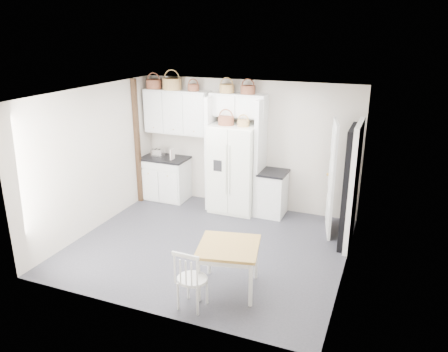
% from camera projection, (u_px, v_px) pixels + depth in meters
% --- Properties ---
extents(floor, '(4.50, 4.50, 0.00)m').
position_uv_depth(floor, '(209.00, 246.00, 7.50)').
color(floor, '#2D2C34').
rests_on(floor, ground).
extents(ceiling, '(4.50, 4.50, 0.00)m').
position_uv_depth(ceiling, '(207.00, 93.00, 6.66)').
color(ceiling, white).
rests_on(ceiling, wall_back).
extents(wall_back, '(4.50, 0.00, 4.50)m').
position_uv_depth(wall_back, '(248.00, 145.00, 8.84)').
color(wall_back, beige).
rests_on(wall_back, floor).
extents(wall_left, '(0.00, 4.00, 4.00)m').
position_uv_depth(wall_left, '(94.00, 159.00, 7.87)').
color(wall_left, beige).
rests_on(wall_left, floor).
extents(wall_right, '(0.00, 4.00, 4.00)m').
position_uv_depth(wall_right, '(351.00, 192.00, 6.29)').
color(wall_right, beige).
rests_on(wall_right, floor).
extents(refrigerator, '(0.92, 0.74, 1.78)m').
position_uv_depth(refrigerator, '(235.00, 168.00, 8.72)').
color(refrigerator, white).
rests_on(refrigerator, floor).
extents(base_cab_left, '(0.96, 0.61, 0.89)m').
position_uv_depth(base_cab_left, '(166.00, 179.00, 9.47)').
color(base_cab_left, silver).
rests_on(base_cab_left, floor).
extents(base_cab_right, '(0.49, 0.58, 0.86)m').
position_uv_depth(base_cab_right, '(273.00, 194.00, 8.63)').
color(base_cab_right, silver).
rests_on(base_cab_right, floor).
extents(dining_table, '(0.98, 0.98, 0.69)m').
position_uv_depth(dining_table, '(229.00, 267.00, 6.16)').
color(dining_table, '#A16E2F').
rests_on(dining_table, floor).
extents(windsor_chair, '(0.42, 0.38, 0.84)m').
position_uv_depth(windsor_chair, '(192.00, 279.00, 5.73)').
color(windsor_chair, silver).
rests_on(windsor_chair, floor).
extents(counter_left, '(1.00, 0.65, 0.04)m').
position_uv_depth(counter_left, '(165.00, 158.00, 9.32)').
color(counter_left, black).
rests_on(counter_left, base_cab_left).
extents(counter_right, '(0.53, 0.62, 0.04)m').
position_uv_depth(counter_right, '(274.00, 173.00, 8.48)').
color(counter_right, black).
rests_on(counter_right, base_cab_right).
extents(toaster, '(0.26, 0.15, 0.18)m').
position_uv_depth(toaster, '(158.00, 153.00, 9.28)').
color(toaster, silver).
rests_on(toaster, counter_left).
extents(cookbook_red, '(0.04, 0.15, 0.22)m').
position_uv_depth(cookbook_red, '(172.00, 154.00, 9.13)').
color(cookbook_red, maroon).
rests_on(cookbook_red, counter_left).
extents(cookbook_cream, '(0.04, 0.15, 0.22)m').
position_uv_depth(cookbook_cream, '(172.00, 154.00, 9.13)').
color(cookbook_cream, beige).
rests_on(cookbook_cream, counter_left).
extents(basket_upper_a, '(0.32, 0.32, 0.18)m').
position_uv_depth(basket_upper_a, '(154.00, 84.00, 9.03)').
color(basket_upper_a, '#5B2F1E').
rests_on(basket_upper_a, upper_cabinet).
extents(basket_upper_b, '(0.39, 0.39, 0.23)m').
position_uv_depth(basket_upper_b, '(172.00, 84.00, 8.87)').
color(basket_upper_b, brown).
rests_on(basket_upper_b, upper_cabinet).
extents(basket_upper_c, '(0.23, 0.23, 0.14)m').
position_uv_depth(basket_upper_c, '(193.00, 87.00, 8.72)').
color(basket_upper_c, '#5B2F1E').
rests_on(basket_upper_c, upper_cabinet).
extents(basket_bridge_a, '(0.29, 0.29, 0.16)m').
position_uv_depth(basket_bridge_a, '(227.00, 89.00, 8.46)').
color(basket_bridge_a, brown).
rests_on(basket_bridge_a, bridge_cabinet).
extents(basket_bridge_b, '(0.28, 0.28, 0.16)m').
position_uv_depth(basket_bridge_b, '(248.00, 90.00, 8.31)').
color(basket_bridge_b, '#5B2F1E').
rests_on(basket_bridge_b, bridge_cabinet).
extents(basket_fridge_a, '(0.31, 0.31, 0.17)m').
position_uv_depth(basket_fridge_a, '(226.00, 121.00, 8.38)').
color(basket_fridge_a, '#5B2F1E').
rests_on(basket_fridge_a, refrigerator).
extents(basket_fridge_b, '(0.23, 0.23, 0.12)m').
position_uv_depth(basket_fridge_b, '(243.00, 123.00, 8.26)').
color(basket_fridge_b, brown).
rests_on(basket_fridge_b, refrigerator).
extents(upper_cabinet, '(1.40, 0.34, 0.90)m').
position_uv_depth(upper_cabinet, '(177.00, 112.00, 9.02)').
color(upper_cabinet, silver).
rests_on(upper_cabinet, wall_back).
extents(bridge_cabinet, '(1.12, 0.34, 0.45)m').
position_uv_depth(bridge_cabinet, '(239.00, 105.00, 8.47)').
color(bridge_cabinet, silver).
rests_on(bridge_cabinet, wall_back).
extents(fridge_panel_left, '(0.08, 0.60, 2.30)m').
position_uv_depth(fridge_panel_left, '(212.00, 152.00, 8.85)').
color(fridge_panel_left, silver).
rests_on(fridge_panel_left, floor).
extents(fridge_panel_right, '(0.08, 0.60, 2.30)m').
position_uv_depth(fridge_panel_right, '(260.00, 158.00, 8.49)').
color(fridge_panel_right, silver).
rests_on(fridge_panel_right, floor).
extents(trim_post, '(0.09, 0.09, 2.60)m').
position_uv_depth(trim_post, '(137.00, 142.00, 9.04)').
color(trim_post, black).
rests_on(trim_post, floor).
extents(doorway_void, '(0.18, 0.85, 2.05)m').
position_uv_depth(doorway_void, '(351.00, 187.00, 7.28)').
color(doorway_void, black).
rests_on(doorway_void, floor).
extents(door_slab, '(0.21, 0.79, 2.05)m').
position_uv_depth(door_slab, '(332.00, 178.00, 7.71)').
color(door_slab, white).
rests_on(door_slab, floor).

